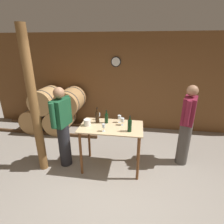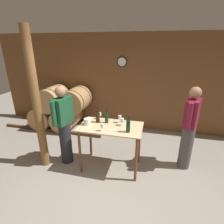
{
  "view_description": "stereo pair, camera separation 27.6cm",
  "coord_description": "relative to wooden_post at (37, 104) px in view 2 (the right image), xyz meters",
  "views": [
    {
      "loc": [
        0.32,
        -2.21,
        2.37
      ],
      "look_at": [
        -0.14,
        0.85,
        1.18
      ],
      "focal_mm": 28.0,
      "sensor_mm": 36.0,
      "label": 1
    },
    {
      "loc": [
        0.59,
        -2.16,
        2.37
      ],
      "look_at": [
        -0.14,
        0.85,
        1.18
      ],
      "focal_mm": 28.0,
      "sensor_mm": 36.0,
      "label": 2
    }
  ],
  "objects": [
    {
      "name": "ground_plane",
      "position": [
        1.51,
        -0.51,
        -1.35
      ],
      "size": [
        14.0,
        14.0,
        0.0
      ],
      "primitive_type": "plane",
      "color": "gray"
    },
    {
      "name": "back_wall",
      "position": [
        1.51,
        2.22,
        0.0
      ],
      "size": [
        8.4,
        0.08,
        2.7
      ],
      "color": "brown",
      "rests_on": "ground_plane"
    },
    {
      "name": "barrel_rack",
      "position": [
        -0.54,
        1.68,
        -0.73
      ],
      "size": [
        3.05,
        0.84,
        1.27
      ],
      "color": "#4C331E",
      "rests_on": "ground_plane"
    },
    {
      "name": "tasting_table",
      "position": [
        1.37,
        0.24,
        -0.59
      ],
      "size": [
        1.19,
        0.7,
        0.93
      ],
      "color": "#D1B284",
      "rests_on": "ground_plane"
    },
    {
      "name": "wooden_post",
      "position": [
        0.0,
        0.0,
        0.0
      ],
      "size": [
        0.16,
        0.16,
        2.7
      ],
      "color": "brown",
      "rests_on": "ground_plane"
    },
    {
      "name": "wine_bottle_far_left",
      "position": [
        1.08,
        0.35,
        -0.3
      ],
      "size": [
        0.08,
        0.08,
        0.32
      ],
      "color": "black",
      "rests_on": "tasting_table"
    },
    {
      "name": "wine_bottle_left",
      "position": [
        1.25,
        0.37,
        -0.31
      ],
      "size": [
        0.07,
        0.07,
        0.27
      ],
      "color": "black",
      "rests_on": "tasting_table"
    },
    {
      "name": "wine_bottle_center",
      "position": [
        1.72,
        0.07,
        -0.3
      ],
      "size": [
        0.07,
        0.07,
        0.3
      ],
      "color": "black",
      "rests_on": "tasting_table"
    },
    {
      "name": "wine_glass_near_left",
      "position": [
        1.06,
        0.51,
        -0.32
      ],
      "size": [
        0.07,
        0.07,
        0.14
      ],
      "color": "silver",
      "rests_on": "tasting_table"
    },
    {
      "name": "wine_glass_near_center",
      "position": [
        1.27,
        0.01,
        -0.32
      ],
      "size": [
        0.06,
        0.06,
        0.14
      ],
      "color": "silver",
      "rests_on": "tasting_table"
    },
    {
      "name": "wine_glass_near_right",
      "position": [
        1.5,
        0.43,
        -0.31
      ],
      "size": [
        0.07,
        0.07,
        0.15
      ],
      "color": "silver",
      "rests_on": "tasting_table"
    },
    {
      "name": "wine_glass_far_side",
      "position": [
        1.57,
        0.32,
        -0.31
      ],
      "size": [
        0.07,
        0.07,
        0.15
      ],
      "color": "silver",
      "rests_on": "tasting_table"
    },
    {
      "name": "ice_bucket",
      "position": [
        0.91,
        0.2,
        -0.36
      ],
      "size": [
        0.13,
        0.13,
        0.13
      ],
      "color": "white",
      "rests_on": "tasting_table"
    },
    {
      "name": "person_host",
      "position": [
        2.83,
        0.6,
        -0.46
      ],
      "size": [
        0.34,
        0.56,
        1.69
      ],
      "color": "#4C4742",
      "rests_on": "ground_plane"
    },
    {
      "name": "person_visitor_with_scarf",
      "position": [
        0.41,
        0.19,
        -0.47
      ],
      "size": [
        0.29,
        0.58,
        1.66
      ],
      "color": "#232328",
      "rests_on": "ground_plane"
    }
  ]
}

